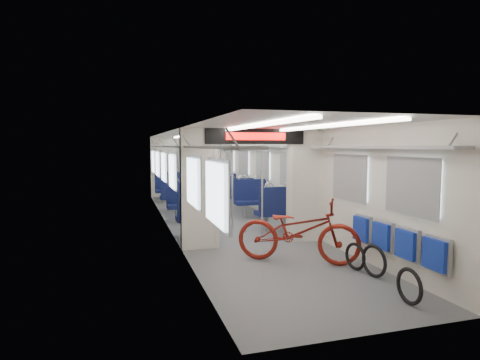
{
  "coord_description": "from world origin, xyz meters",
  "views": [
    {
      "loc": [
        -2.5,
        -9.48,
        1.98
      ],
      "look_at": [
        -0.06,
        -1.23,
        1.23
      ],
      "focal_mm": 30.0,
      "sensor_mm": 36.0,
      "label": 1
    }
  ],
  "objects_px": {
    "bike_hoop_b": "(374,263)",
    "seat_bay_far_left": "(172,189)",
    "flip_bench": "(394,240)",
    "bike_hoop_c": "(355,258)",
    "stanchion_near_right": "(262,184)",
    "stanchion_far_right": "(223,175)",
    "seat_bay_far_right": "(231,189)",
    "seat_bay_near_right": "(263,201)",
    "seat_bay_near_left": "(191,205)",
    "bicycle": "(298,231)",
    "bike_hoop_a": "(409,288)",
    "stanchion_far_left": "(198,174)",
    "stanchion_near_left": "(232,184)"
  },
  "relations": [
    {
      "from": "stanchion_far_left",
      "to": "bike_hoop_c",
      "type": "bearing_deg",
      "value": -76.76
    },
    {
      "from": "bicycle",
      "to": "bike_hoop_a",
      "type": "xyz_separation_m",
      "value": [
        0.57,
        -2.06,
        -0.34
      ]
    },
    {
      "from": "bike_hoop_c",
      "to": "stanchion_far_left",
      "type": "xyz_separation_m",
      "value": [
        -1.41,
        5.99,
        0.95
      ]
    },
    {
      "from": "seat_bay_near_left",
      "to": "stanchion_near_left",
      "type": "distance_m",
      "value": 1.51
    },
    {
      "from": "stanchion_near_left",
      "to": "seat_bay_far_left",
      "type": "bearing_deg",
      "value": 98.11
    },
    {
      "from": "bike_hoop_c",
      "to": "seat_bay_near_right",
      "type": "xyz_separation_m",
      "value": [
        -0.08,
        4.11,
        0.37
      ]
    },
    {
      "from": "flip_bench",
      "to": "seat_bay_near_left",
      "type": "distance_m",
      "value": 5.02
    },
    {
      "from": "flip_bench",
      "to": "bike_hoop_c",
      "type": "bearing_deg",
      "value": 123.78
    },
    {
      "from": "seat_bay_far_right",
      "to": "stanchion_far_left",
      "type": "height_order",
      "value": "stanchion_far_left"
    },
    {
      "from": "seat_bay_far_right",
      "to": "stanchion_far_left",
      "type": "xyz_separation_m",
      "value": [
        -1.33,
        -1.24,
        0.61
      ]
    },
    {
      "from": "stanchion_near_left",
      "to": "stanchion_far_left",
      "type": "xyz_separation_m",
      "value": [
        -0.15,
        3.23,
        0.0
      ]
    },
    {
      "from": "seat_bay_near_right",
      "to": "seat_bay_far_left",
      "type": "relative_size",
      "value": 0.99
    },
    {
      "from": "bike_hoop_a",
      "to": "seat_bay_far_left",
      "type": "height_order",
      "value": "seat_bay_far_left"
    },
    {
      "from": "bicycle",
      "to": "bike_hoop_c",
      "type": "xyz_separation_m",
      "value": [
        0.7,
        -0.66,
        -0.35
      ]
    },
    {
      "from": "bike_hoop_c",
      "to": "seat_bay_near_left",
      "type": "height_order",
      "value": "seat_bay_near_left"
    },
    {
      "from": "bike_hoop_b",
      "to": "seat_bay_far_left",
      "type": "height_order",
      "value": "seat_bay_far_left"
    },
    {
      "from": "seat_bay_near_left",
      "to": "seat_bay_far_right",
      "type": "xyz_separation_m",
      "value": [
        1.87,
        3.26,
        -0.02
      ]
    },
    {
      "from": "seat_bay_near_right",
      "to": "bike_hoop_c",
      "type": "bearing_deg",
      "value": -88.82
    },
    {
      "from": "bike_hoop_c",
      "to": "flip_bench",
      "type": "bearing_deg",
      "value": -56.22
    },
    {
      "from": "seat_bay_far_left",
      "to": "stanchion_far_left",
      "type": "bearing_deg",
      "value": -71.54
    },
    {
      "from": "seat_bay_far_right",
      "to": "stanchion_near_left",
      "type": "bearing_deg",
      "value": -104.78
    },
    {
      "from": "bike_hoop_c",
      "to": "seat_bay_near_right",
      "type": "distance_m",
      "value": 4.12
    },
    {
      "from": "bike_hoop_a",
      "to": "bike_hoop_c",
      "type": "relative_size",
      "value": 1.05
    },
    {
      "from": "seat_bay_far_right",
      "to": "stanchion_near_right",
      "type": "xyz_separation_m",
      "value": [
        -0.58,
        -4.7,
        0.61
      ]
    },
    {
      "from": "stanchion_near_right",
      "to": "stanchion_far_left",
      "type": "distance_m",
      "value": 3.54
    },
    {
      "from": "bike_hoop_a",
      "to": "bike_hoop_c",
      "type": "bearing_deg",
      "value": 84.75
    },
    {
      "from": "bicycle",
      "to": "stanchion_near_right",
      "type": "xyz_separation_m",
      "value": [
        0.03,
        1.88,
        0.61
      ]
    },
    {
      "from": "bike_hoop_b",
      "to": "stanchion_far_left",
      "type": "bearing_deg",
      "value": 103.08
    },
    {
      "from": "bicycle",
      "to": "stanchion_far_right",
      "type": "height_order",
      "value": "stanchion_far_right"
    },
    {
      "from": "bicycle",
      "to": "seat_bay_far_right",
      "type": "relative_size",
      "value": 1.02
    },
    {
      "from": "flip_bench",
      "to": "bike_hoop_a",
      "type": "bearing_deg",
      "value": -117.19
    },
    {
      "from": "stanchion_far_right",
      "to": "bike_hoop_c",
      "type": "bearing_deg",
      "value": -82.04
    },
    {
      "from": "stanchion_near_right",
      "to": "stanchion_near_left",
      "type": "bearing_deg",
      "value": 158.67
    },
    {
      "from": "bike_hoop_b",
      "to": "stanchion_near_right",
      "type": "height_order",
      "value": "stanchion_near_right"
    },
    {
      "from": "bike_hoop_c",
      "to": "seat_bay_near_right",
      "type": "relative_size",
      "value": 0.2
    },
    {
      "from": "bike_hoop_a",
      "to": "stanchion_far_right",
      "type": "relative_size",
      "value": 0.2
    },
    {
      "from": "stanchion_far_left",
      "to": "seat_bay_near_left",
      "type": "bearing_deg",
      "value": -105.06
    },
    {
      "from": "bike_hoop_b",
      "to": "stanchion_far_left",
      "type": "xyz_separation_m",
      "value": [
        -1.48,
        6.38,
        0.93
      ]
    },
    {
      "from": "stanchion_near_right",
      "to": "stanchion_far_right",
      "type": "xyz_separation_m",
      "value": [
        -0.11,
        3.02,
        0.0
      ]
    },
    {
      "from": "seat_bay_near_left",
      "to": "stanchion_near_left",
      "type": "height_order",
      "value": "stanchion_near_left"
    },
    {
      "from": "bicycle",
      "to": "stanchion_near_right",
      "type": "bearing_deg",
      "value": 31.04
    },
    {
      "from": "flip_bench",
      "to": "stanchion_near_right",
      "type": "xyz_separation_m",
      "value": [
        -1.0,
        3.03,
        0.57
      ]
    },
    {
      "from": "seat_bay_near_left",
      "to": "stanchion_far_left",
      "type": "height_order",
      "value": "stanchion_far_left"
    },
    {
      "from": "bike_hoop_b",
      "to": "bike_hoop_c",
      "type": "bearing_deg",
      "value": 100.61
    },
    {
      "from": "seat_bay_far_left",
      "to": "seat_bay_near_right",
      "type": "bearing_deg",
      "value": -62.0
    },
    {
      "from": "stanchion_far_right",
      "to": "stanchion_near_left",
      "type": "bearing_deg",
      "value": -99.88
    },
    {
      "from": "bike_hoop_b",
      "to": "stanchion_far_right",
      "type": "xyz_separation_m",
      "value": [
        -0.85,
        5.94,
        0.93
      ]
    },
    {
      "from": "seat_bay_near_right",
      "to": "bike_hoop_b",
      "type": "bearing_deg",
      "value": -88.0
    },
    {
      "from": "bike_hoop_a",
      "to": "bike_hoop_c",
      "type": "distance_m",
      "value": 1.41
    },
    {
      "from": "stanchion_near_left",
      "to": "stanchion_far_right",
      "type": "relative_size",
      "value": 1.0
    }
  ]
}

